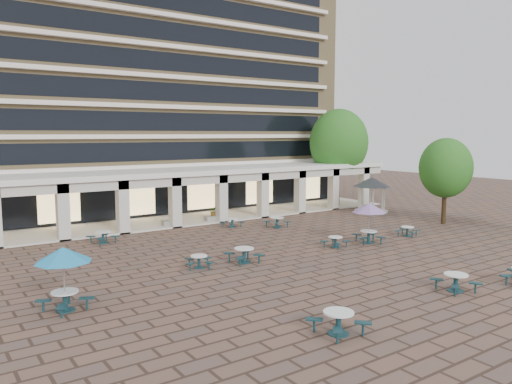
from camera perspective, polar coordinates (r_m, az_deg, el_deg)
ground at (r=30.66m, az=4.59°, el=-7.18°), size 120.00×120.00×0.00m
apartment_building at (r=52.30m, az=-13.62°, el=12.27°), size 40.00×15.50×25.20m
retail_arcade at (r=42.49m, az=-8.09°, el=0.76°), size 42.00×6.60×4.40m
picnic_table_0 at (r=19.13m, az=9.41°, el=-14.30°), size 1.94×1.94×0.86m
picnic_table_1 at (r=25.44m, az=21.87°, el=-9.41°), size 2.11×2.11×0.82m
picnic_table_4 at (r=22.15m, az=-21.17°, el=-6.96°), size 2.32×2.32×2.68m
picnic_table_5 at (r=28.71m, az=-1.37°, el=-7.08°), size 1.97×1.97×0.85m
picnic_table_7 at (r=37.61m, az=16.91°, el=-4.23°), size 1.86×1.86×0.69m
picnic_table_8 at (r=27.79m, az=-6.53°, el=-7.78°), size 1.91×1.91×0.70m
picnic_table_9 at (r=32.88m, az=9.06°, el=-5.55°), size 1.81×1.81×0.70m
picnic_table_10 at (r=39.32m, az=2.42°, el=-3.38°), size 1.89×1.89×0.80m
picnic_table_11 at (r=34.25m, az=12.83°, el=-1.95°), size 2.34×2.34×2.70m
picnic_table_12 at (r=35.26m, az=-17.08°, el=-4.84°), size 2.03×2.03×0.79m
picnic_table_13 at (r=39.49m, az=-2.76°, el=-3.43°), size 1.70×1.70×0.69m
gazebo at (r=48.15m, az=13.09°, el=0.68°), size 3.50×3.50×3.26m
tree_east_a at (r=43.13m, az=20.85°, el=2.57°), size 4.21×4.21×7.01m
tree_east_c at (r=51.37m, az=9.44°, el=5.58°), size 5.91×5.91×9.84m
planter_left at (r=40.19m, az=-9.64°, el=-3.27°), size 1.50×0.69×1.20m
planter_right at (r=41.91m, az=-4.88°, el=-2.66°), size 1.50×0.83×1.31m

